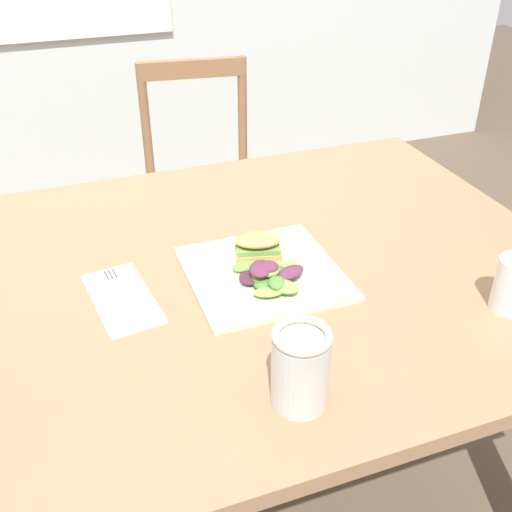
% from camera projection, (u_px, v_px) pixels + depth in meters
% --- Properties ---
extents(dining_table, '(1.36, 0.99, 0.74)m').
position_uv_depth(dining_table, '(231.00, 314.00, 1.24)').
color(dining_table, '#997551').
rests_on(dining_table, ground).
extents(chair_wooden_far, '(0.45, 0.45, 0.87)m').
position_uv_depth(chair_wooden_far, '(203.00, 192.00, 2.11)').
color(chair_wooden_far, '#8E6642').
rests_on(chair_wooden_far, ground).
extents(plate_lunch, '(0.28, 0.28, 0.01)m').
position_uv_depth(plate_lunch, '(263.00, 273.00, 1.16)').
color(plate_lunch, beige).
rests_on(plate_lunch, dining_table).
extents(sandwich_half_front, '(0.10, 0.08, 0.06)m').
position_uv_depth(sandwich_half_front, '(258.00, 247.00, 1.18)').
color(sandwich_half_front, tan).
rests_on(sandwich_half_front, plate_lunch).
extents(salad_mixed_greens, '(0.14, 0.15, 0.04)m').
position_uv_depth(salad_mixed_greens, '(270.00, 274.00, 1.12)').
color(salad_mixed_greens, '#518438').
rests_on(salad_mixed_greens, plate_lunch).
extents(napkin_folded, '(0.13, 0.22, 0.00)m').
position_uv_depth(napkin_folded, '(122.00, 298.00, 1.10)').
color(napkin_folded, silver).
rests_on(napkin_folded, dining_table).
extents(fork_on_napkin, '(0.04, 0.19, 0.00)m').
position_uv_depth(fork_on_napkin, '(119.00, 292.00, 1.11)').
color(fork_on_napkin, silver).
rests_on(fork_on_napkin, napkin_folded).
extents(mason_jar_iced_tea, '(0.09, 0.09, 0.13)m').
position_uv_depth(mason_jar_iced_tea, '(299.00, 371.00, 0.86)').
color(mason_jar_iced_tea, '#C67528').
rests_on(mason_jar_iced_tea, dining_table).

